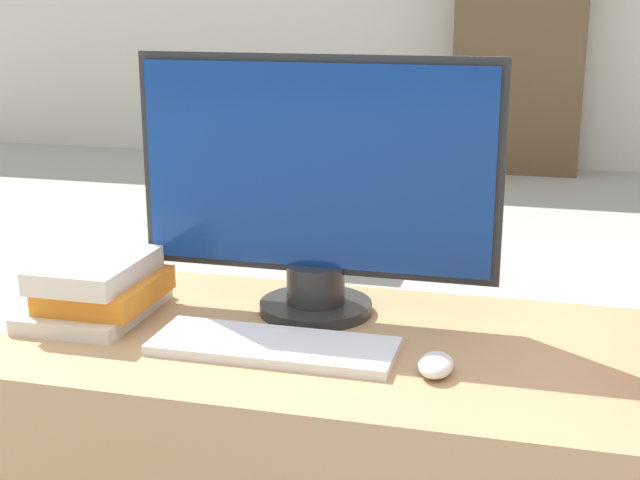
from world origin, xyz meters
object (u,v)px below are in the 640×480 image
object	(u,v)px
mouse	(436,365)
far_chair	(317,157)
monitor	(316,187)
book_stack	(99,289)
keyboard	(274,346)

from	to	relation	value
mouse	far_chair	distance (m)	3.34
monitor	book_stack	world-z (taller)	monitor
keyboard	monitor	bearing A→B (deg)	84.45
monitor	mouse	bearing A→B (deg)	-41.72
monitor	far_chair	bearing A→B (deg)	104.82
far_chair	monitor	bearing A→B (deg)	-78.97
monitor	far_chair	xyz separation A→B (m)	(-0.78, 2.94, -0.49)
book_stack	far_chair	world-z (taller)	far_chair
keyboard	book_stack	xyz separation A→B (m)	(-0.35, 0.08, 0.04)
mouse	monitor	bearing A→B (deg)	138.28
keyboard	far_chair	xyz separation A→B (m)	(-0.76, 3.14, -0.27)
monitor	mouse	xyz separation A→B (m)	(0.25, -0.22, -0.22)
mouse	far_chair	xyz separation A→B (m)	(-1.03, 3.16, -0.28)
monitor	far_chair	size ratio (longest dim) A/B	0.74
mouse	book_stack	bearing A→B (deg)	170.61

